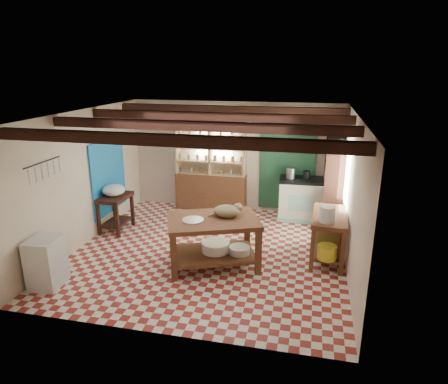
% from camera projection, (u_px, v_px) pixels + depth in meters
% --- Properties ---
extents(floor, '(5.00, 5.00, 0.02)m').
position_uv_depth(floor, '(209.00, 252.00, 7.61)').
color(floor, maroon).
rests_on(floor, ground).
extents(ceiling, '(5.00, 5.00, 0.02)m').
position_uv_depth(ceiling, '(207.00, 114.00, 6.82)').
color(ceiling, '#48474C').
rests_on(ceiling, wall_back).
extents(wall_back, '(5.00, 0.04, 2.60)m').
position_uv_depth(wall_back, '(235.00, 157.00, 9.54)').
color(wall_back, beige).
rests_on(wall_back, floor).
extents(wall_front, '(5.00, 0.04, 2.60)m').
position_uv_depth(wall_front, '(156.00, 244.00, 4.89)').
color(wall_front, beige).
rests_on(wall_front, floor).
extents(wall_left, '(0.04, 5.00, 2.60)m').
position_uv_depth(wall_left, '(84.00, 178.00, 7.73)').
color(wall_left, beige).
rests_on(wall_left, floor).
extents(wall_right, '(0.04, 5.00, 2.60)m').
position_uv_depth(wall_right, '(352.00, 196.00, 6.69)').
color(wall_right, beige).
rests_on(wall_right, floor).
extents(ceiling_beams, '(5.00, 3.80, 0.15)m').
position_uv_depth(ceiling_beams, '(207.00, 121.00, 6.85)').
color(ceiling_beams, '#341912').
rests_on(ceiling_beams, ceiling).
extents(blue_wall_patch, '(0.04, 1.40, 1.60)m').
position_uv_depth(blue_wall_patch, '(109.00, 176.00, 8.63)').
color(blue_wall_patch, '#1973BD').
rests_on(blue_wall_patch, wall_left).
extents(green_wall_patch, '(1.30, 0.04, 2.30)m').
position_uv_depth(green_wall_patch, '(287.00, 162.00, 9.26)').
color(green_wall_patch, '#1D492E').
rests_on(green_wall_patch, wall_back).
extents(window_back, '(0.90, 0.02, 0.80)m').
position_uv_depth(window_back, '(214.00, 140.00, 9.50)').
color(window_back, white).
rests_on(window_back, wall_back).
extents(window_right, '(0.02, 1.30, 1.20)m').
position_uv_depth(window_right, '(347.00, 175.00, 7.59)').
color(window_right, white).
rests_on(window_right, wall_right).
extents(utensil_rail, '(0.06, 0.90, 0.28)m').
position_uv_depth(utensil_rail, '(43.00, 170.00, 6.46)').
color(utensil_rail, black).
rests_on(utensil_rail, wall_left).
extents(pot_rack, '(0.86, 0.12, 0.36)m').
position_uv_depth(pot_rack, '(288.00, 124.00, 8.59)').
color(pot_rack, black).
rests_on(pot_rack, ceiling).
extents(shelving_unit, '(1.70, 0.34, 2.20)m').
position_uv_depth(shelving_unit, '(211.00, 166.00, 9.54)').
color(shelving_unit, tan).
rests_on(shelving_unit, floor).
extents(tall_rack, '(0.40, 0.86, 2.00)m').
position_uv_depth(tall_rack, '(333.00, 183.00, 8.50)').
color(tall_rack, '#341912').
rests_on(tall_rack, floor).
extents(work_table, '(1.82, 1.53, 0.88)m').
position_uv_depth(work_table, '(213.00, 242.00, 6.99)').
color(work_table, brown).
rests_on(work_table, floor).
extents(stove, '(1.00, 0.70, 0.95)m').
position_uv_depth(stove, '(300.00, 199.00, 9.13)').
color(stove, beige).
rests_on(stove, floor).
extents(prep_table, '(0.56, 0.79, 0.78)m').
position_uv_depth(prep_table, '(116.00, 213.00, 8.49)').
color(prep_table, '#341912').
rests_on(prep_table, floor).
extents(white_cabinet, '(0.49, 0.58, 0.81)m').
position_uv_depth(white_cabinet, '(46.00, 262.00, 6.34)').
color(white_cabinet, silver).
rests_on(white_cabinet, floor).
extents(right_counter, '(0.66, 1.24, 0.87)m').
position_uv_depth(right_counter, '(328.00, 237.00, 7.20)').
color(right_counter, brown).
rests_on(right_counter, floor).
extents(cat, '(0.58, 0.54, 0.21)m').
position_uv_depth(cat, '(227.00, 211.00, 6.91)').
color(cat, '#9A8459').
rests_on(cat, work_table).
extents(steel_tray, '(0.48, 0.48, 0.02)m').
position_uv_depth(steel_tray, '(193.00, 220.00, 6.76)').
color(steel_tray, '#B4B4BC').
rests_on(steel_tray, work_table).
extents(basin_large, '(0.65, 0.65, 0.17)m').
position_uv_depth(basin_large, '(216.00, 247.00, 7.08)').
color(basin_large, silver).
rests_on(basin_large, work_table).
extents(basin_small, '(0.47, 0.47, 0.13)m').
position_uv_depth(basin_small, '(239.00, 250.00, 7.01)').
color(basin_small, silver).
rests_on(basin_small, work_table).
extents(kettle_left, '(0.22, 0.22, 0.24)m').
position_uv_depth(kettle_left, '(291.00, 173.00, 8.99)').
color(kettle_left, '#B4B4BC').
rests_on(kettle_left, stove).
extents(kettle_right, '(0.16, 0.16, 0.19)m').
position_uv_depth(kettle_right, '(306.00, 175.00, 8.94)').
color(kettle_right, black).
rests_on(kettle_right, stove).
extents(enamel_bowl, '(0.49, 0.49, 0.24)m').
position_uv_depth(enamel_bowl, '(114.00, 190.00, 8.33)').
color(enamel_bowl, silver).
rests_on(enamel_bowl, prep_table).
extents(white_bucket, '(0.29, 0.29, 0.27)m').
position_uv_depth(white_bucket, '(327.00, 214.00, 6.71)').
color(white_bucket, silver).
rests_on(white_bucket, right_counter).
extents(wicker_basket, '(0.46, 0.37, 0.31)m').
position_uv_depth(wicker_basket, '(328.00, 233.00, 7.49)').
color(wicker_basket, olive).
rests_on(wicker_basket, right_counter).
extents(yellow_tub, '(0.34, 0.34, 0.24)m').
position_uv_depth(yellow_tub, '(327.00, 252.00, 6.81)').
color(yellow_tub, gold).
rests_on(yellow_tub, right_counter).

